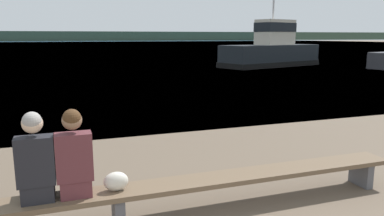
{
  "coord_description": "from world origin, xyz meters",
  "views": [
    {
      "loc": [
        -1.41,
        -1.89,
        2.3
      ],
      "look_at": [
        1.17,
        5.45,
        0.79
      ],
      "focal_mm": 35.0,
      "sensor_mm": 36.0,
      "label": 1
    }
  ],
  "objects": [
    {
      "name": "person_left",
      "position": [
        -1.74,
        2.46,
        0.9
      ],
      "size": [
        0.41,
        0.44,
        1.05
      ],
      "color": "black",
      "rests_on": "bench_main"
    },
    {
      "name": "bench_main",
      "position": [
        -0.85,
        2.45,
        0.37
      ],
      "size": [
        8.12,
        0.46,
        0.44
      ],
      "color": "brown",
      "rests_on": "ground"
    },
    {
      "name": "far_shoreline",
      "position": [
        0.0,
        194.94,
        2.26
      ],
      "size": [
        600.0,
        12.0,
        4.52
      ],
      "primitive_type": "cube",
      "color": "#2D3D2D",
      "rests_on": "ground"
    },
    {
      "name": "person_right",
      "position": [
        -1.33,
        2.46,
        0.9
      ],
      "size": [
        0.41,
        0.44,
        1.05
      ],
      "color": "#56282D",
      "rests_on": "bench_main"
    },
    {
      "name": "water_surface",
      "position": [
        0.0,
        126.48,
        0.0
      ],
      "size": [
        240.0,
        240.0,
        0.0
      ],
      "primitive_type": "plane",
      "color": "#386084",
      "rests_on": "ground"
    },
    {
      "name": "tugboat_red",
      "position": [
        14.02,
        23.55,
        1.11
      ],
      "size": [
        9.01,
        5.2,
        5.82
      ],
      "rotation": [
        0.0,
        0.0,
        1.87
      ],
      "color": "black",
      "rests_on": "water_surface"
    },
    {
      "name": "shopping_bag",
      "position": [
        -0.86,
        2.45,
        0.56
      ],
      "size": [
        0.3,
        0.17,
        0.24
      ],
      "color": "beige",
      "rests_on": "bench_main"
    }
  ]
}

